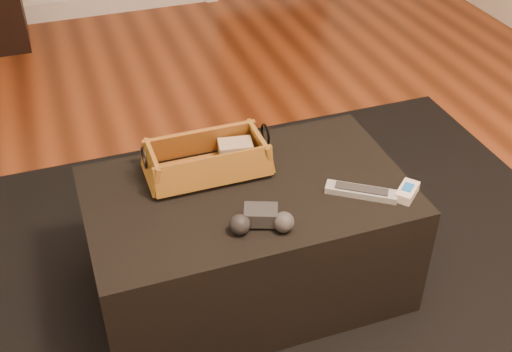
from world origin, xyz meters
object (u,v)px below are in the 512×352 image
object	(u,v)px
cream_gadget	(407,192)
tv_remote	(203,170)
game_controller	(262,220)
wicker_basket	(207,160)
ottoman	(248,240)
silver_remote	(361,192)

from	to	relation	value
cream_gadget	tv_remote	bearing A→B (deg)	151.56
tv_remote	game_controller	world-z (taller)	game_controller
wicker_basket	cream_gadget	world-z (taller)	wicker_basket
ottoman	wicker_basket	world-z (taller)	wicker_basket
wicker_basket	game_controller	size ratio (longest dim) A/B	2.05
cream_gadget	silver_remote	bearing A→B (deg)	158.28
tv_remote	wicker_basket	xyz separation A→B (m)	(0.02, 0.01, 0.02)
silver_remote	wicker_basket	bearing A→B (deg)	147.03
ottoman	game_controller	size ratio (longest dim) A/B	5.15
ottoman	tv_remote	world-z (taller)	tv_remote
wicker_basket	ottoman	bearing A→B (deg)	-53.94
ottoman	silver_remote	xyz separation A→B (m)	(0.32, -0.14, 0.22)
game_controller	cream_gadget	distance (m)	0.47
tv_remote	silver_remote	world-z (taller)	tv_remote
wicker_basket	silver_remote	size ratio (longest dim) A/B	1.91
ottoman	wicker_basket	xyz separation A→B (m)	(-0.09, 0.13, 0.26)
wicker_basket	game_controller	world-z (taller)	wicker_basket
ottoman	tv_remote	distance (m)	0.28
silver_remote	cream_gadget	bearing A→B (deg)	-21.72
game_controller	silver_remote	bearing A→B (deg)	7.60
wicker_basket	cream_gadget	size ratio (longest dim) A/B	3.82
silver_remote	cream_gadget	size ratio (longest dim) A/B	2.00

